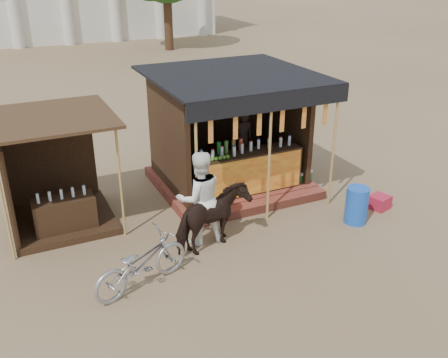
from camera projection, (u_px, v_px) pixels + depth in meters
The scene contains 9 objects.
ground at pixel (261, 267), 9.08m from camera, with size 120.00×120.00×0.00m, color #846B4C.
main_stall at pixel (231, 147), 11.82m from camera, with size 3.60×3.61×2.78m.
secondary_stall at pixel (50, 187), 10.17m from camera, with size 2.40×2.40×2.38m.
cow at pixel (213, 220), 9.39m from camera, with size 0.68×1.50×1.27m, color black.
motorbike at pixel (141, 263), 8.34m from camera, with size 0.63×1.82×0.96m, color #A0A1A8.
bystander at pixel (200, 198), 9.52m from camera, with size 0.92×0.71×1.89m, color white.
blue_barrel at pixel (357, 205), 10.44m from camera, with size 0.47×0.47×0.79m, color blue.
red_crate at pixel (379, 202), 11.11m from camera, with size 0.40×0.39×0.30m, color #AD1C35.
cooler at pixel (296, 179), 12.06m from camera, with size 0.71×0.55×0.46m.
Camera 1 is at (-3.85, -6.60, 5.20)m, focal length 40.00 mm.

